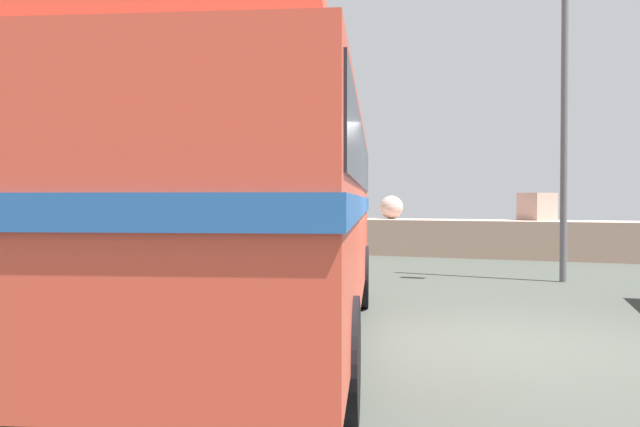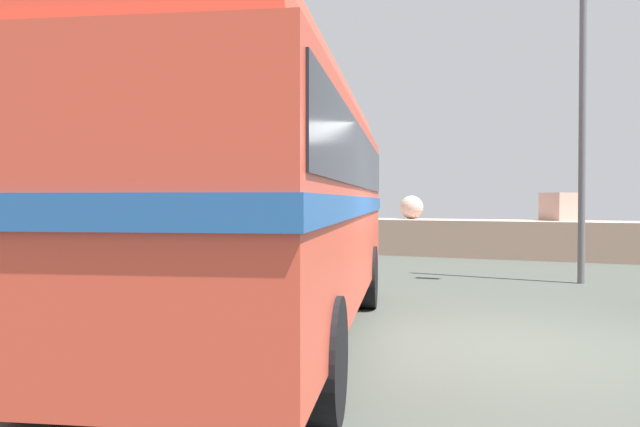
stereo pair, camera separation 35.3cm
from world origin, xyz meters
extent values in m
cube|color=#3A3F38|center=(0.00, 0.00, 0.01)|extent=(32.00, 26.00, 0.02)
cube|color=tan|center=(0.00, 11.80, 0.55)|extent=(31.36, 1.80, 1.10)
cube|color=tan|center=(-12.80, 12.00, 1.74)|extent=(1.59, 1.65, 1.27)
cube|color=tan|center=(-8.36, 11.26, 1.59)|extent=(1.13, 1.20, 0.99)
sphere|color=#BE9A8F|center=(-4.55, 12.11, 1.47)|extent=(0.74, 0.74, 0.74)
cube|color=tan|center=(-0.18, 12.30, 1.50)|extent=(1.16, 1.16, 0.81)
cylinder|color=black|center=(-4.45, 1.19, 0.50)|extent=(0.54, 1.00, 0.96)
cylinder|color=black|center=(-2.33, 1.81, 0.50)|extent=(0.54, 1.00, 0.96)
cylinder|color=black|center=(-3.00, -3.81, 0.50)|extent=(0.54, 1.00, 0.96)
cylinder|color=black|center=(-0.88, -3.20, 0.50)|extent=(0.54, 1.00, 0.96)
cube|color=#D04531|center=(-2.67, -1.00, 1.57)|extent=(4.64, 8.74, 2.10)
cylinder|color=#D04531|center=(-2.67, -1.00, 2.62)|extent=(4.36, 8.36, 2.20)
cube|color=#235495|center=(-2.67, -1.00, 1.63)|extent=(4.71, 8.83, 0.20)
cube|color=black|center=(-2.67, -1.00, 2.15)|extent=(4.58, 8.42, 0.64)
cube|color=silver|center=(-3.85, 3.10, 0.70)|extent=(2.23, 0.79, 0.28)
cylinder|color=black|center=(-8.14, 1.28, 0.50)|extent=(0.41, 0.99, 0.96)
cylinder|color=black|center=(-5.95, 1.58, 0.50)|extent=(0.41, 0.99, 0.96)
cube|color=silver|center=(-7.28, 3.08, 0.70)|extent=(2.28, 0.48, 0.28)
cylinder|color=#5B5B60|center=(0.60, 6.31, 3.70)|extent=(0.14, 0.14, 7.41)
camera|label=1|loc=(0.68, -7.65, 1.69)|focal=35.95mm
camera|label=2|loc=(1.01, -7.51, 1.69)|focal=35.95mm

